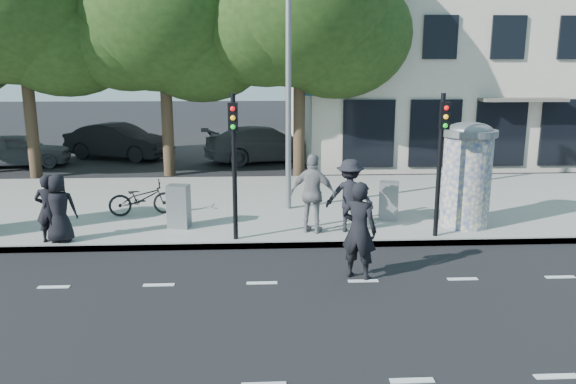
{
  "coord_description": "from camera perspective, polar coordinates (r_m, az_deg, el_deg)",
  "views": [
    {
      "loc": [
        -0.03,
        -8.93,
        4.16
      ],
      "look_at": [
        0.62,
        3.5,
        1.35
      ],
      "focal_mm": 35.0,
      "sensor_mm": 36.0,
      "label": 1
    }
  ],
  "objects": [
    {
      "name": "ground",
      "position": [
        9.85,
        -2.6,
        -12.28
      ],
      "size": [
        120.0,
        120.0,
        0.0
      ],
      "primitive_type": "plane",
      "color": "black",
      "rests_on": "ground"
    },
    {
      "name": "sidewalk",
      "position": [
        16.93,
        -2.81,
        -1.27
      ],
      "size": [
        40.0,
        8.0,
        0.15
      ],
      "primitive_type": "cube",
      "color": "gray",
      "rests_on": "ground"
    },
    {
      "name": "curb",
      "position": [
        13.13,
        -2.73,
        -5.43
      ],
      "size": [
        40.0,
        0.1,
        0.16
      ],
      "primitive_type": "cube",
      "color": "slate",
      "rests_on": "ground"
    },
    {
      "name": "lane_dash_far",
      "position": [
        11.13,
        -2.66,
        -9.22
      ],
      "size": [
        32.0,
        0.12,
        0.01
      ],
      "primitive_type": "cube",
      "color": "silver",
      "rests_on": "ground"
    },
    {
      "name": "ad_column_right",
      "position": [
        14.83,
        17.72,
        1.92
      ],
      "size": [
        1.36,
        1.36,
        2.65
      ],
      "color": "beige",
      "rests_on": "sidewalk"
    },
    {
      "name": "traffic_pole_near",
      "position": [
        12.88,
        -5.51,
        4.04
      ],
      "size": [
        0.22,
        0.31,
        3.4
      ],
      "color": "black",
      "rests_on": "sidewalk"
    },
    {
      "name": "traffic_pole_far",
      "position": [
        13.54,
        15.28,
        4.08
      ],
      "size": [
        0.22,
        0.31,
        3.4
      ],
      "color": "black",
      "rests_on": "sidewalk"
    },
    {
      "name": "street_lamp",
      "position": [
        15.6,
        0.06,
        15.05
      ],
      "size": [
        0.25,
        0.93,
        8.0
      ],
      "color": "slate",
      "rests_on": "sidewalk"
    },
    {
      "name": "tree_near_left",
      "position": [
        21.99,
        -12.65,
        17.39
      ],
      "size": [
        6.8,
        6.8,
        8.97
      ],
      "color": "#38281C",
      "rests_on": "ground"
    },
    {
      "name": "tree_center",
      "position": [
        21.39,
        1.18,
        18.48
      ],
      "size": [
        7.0,
        7.0,
        9.3
      ],
      "color": "#38281C",
      "rests_on": "ground"
    },
    {
      "name": "building",
      "position": [
        31.37,
        20.3,
        15.31
      ],
      "size": [
        20.3,
        15.85,
        12.0
      ],
      "color": "#C0B3A1",
      "rests_on": "ground"
    },
    {
      "name": "ped_a",
      "position": [
        13.96,
        -22.25,
        -1.53
      ],
      "size": [
        0.87,
        0.65,
        1.6
      ],
      "primitive_type": "imported",
      "rotation": [
        0.0,
        0.0,
        3.33
      ],
      "color": "black",
      "rests_on": "sidewalk"
    },
    {
      "name": "ped_b",
      "position": [
        14.04,
        -23.18,
        -1.58
      ],
      "size": [
        0.61,
        0.42,
        1.58
      ],
      "primitive_type": "imported",
      "rotation": [
        0.0,
        0.0,
        3.22
      ],
      "color": "black",
      "rests_on": "sidewalk"
    },
    {
      "name": "ped_d",
      "position": [
        13.82,
        6.29,
        -0.36
      ],
      "size": [
        1.27,
        0.88,
        1.8
      ],
      "primitive_type": "imported",
      "rotation": [
        0.0,
        0.0,
        2.95
      ],
      "color": "black",
      "rests_on": "sidewalk"
    },
    {
      "name": "ped_e",
      "position": [
        13.62,
        2.57,
        -0.18
      ],
      "size": [
        1.3,
        1.05,
        1.94
      ],
      "primitive_type": "imported",
      "rotation": [
        0.0,
        0.0,
        2.73
      ],
      "color": "gray",
      "rests_on": "sidewalk"
    },
    {
      "name": "man_road",
      "position": [
        11.17,
        7.22,
        -3.89
      ],
      "size": [
        0.86,
        0.76,
        1.97
      ],
      "primitive_type": "imported",
      "rotation": [
        0.0,
        0.0,
        2.63
      ],
      "color": "black",
      "rests_on": "ground"
    },
    {
      "name": "bicycle",
      "position": [
        15.86,
        -14.6,
        -0.61
      ],
      "size": [
        1.01,
        1.88,
        0.94
      ],
      "primitive_type": "imported",
      "rotation": [
        0.0,
        0.0,
        1.8
      ],
      "color": "black",
      "rests_on": "sidewalk"
    },
    {
      "name": "cabinet_left",
      "position": [
        14.38,
        -11.03,
        -1.45
      ],
      "size": [
        0.59,
        0.48,
        1.1
      ],
      "primitive_type": "cube",
      "rotation": [
        0.0,
        0.0,
        -0.21
      ],
      "color": "slate",
      "rests_on": "sidewalk"
    },
    {
      "name": "cabinet_right",
      "position": [
        15.1,
        10.2,
        -0.87
      ],
      "size": [
        0.57,
        0.48,
        1.03
      ],
      "primitive_type": "cube",
      "rotation": [
        0.0,
        0.0,
        -0.29
      ],
      "color": "gray",
      "rests_on": "sidewalk"
    },
    {
      "name": "car_left",
      "position": [
        26.23,
        -25.68,
        3.87
      ],
      "size": [
        2.2,
        4.28,
        1.4
      ],
      "primitive_type": "imported",
      "rotation": [
        0.0,
        0.0,
        1.71
      ],
      "color": "slate",
      "rests_on": "ground"
    },
    {
      "name": "car_mid",
      "position": [
        26.75,
        -16.82,
        4.95
      ],
      "size": [
        3.33,
        5.13,
        1.6
      ],
      "primitive_type": "imported",
      "rotation": [
        0.0,
        0.0,
        1.2
      ],
      "color": "black",
      "rests_on": "ground"
    },
    {
      "name": "car_right",
      "position": [
        24.94,
        -2.32,
        4.91
      ],
      "size": [
        3.78,
        5.77,
        1.56
      ],
      "primitive_type": "imported",
      "rotation": [
        0.0,
        0.0,
        1.9
      ],
      "color": "#4F5056",
      "rests_on": "ground"
    }
  ]
}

